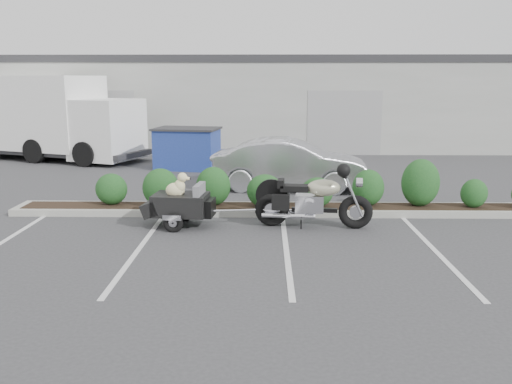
{
  "coord_description": "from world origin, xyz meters",
  "views": [
    {
      "loc": [
        0.82,
        -10.07,
        3.06
      ],
      "look_at": [
        0.62,
        0.94,
        0.75
      ],
      "focal_mm": 38.0,
      "sensor_mm": 36.0,
      "label": 1
    }
  ],
  "objects_px": {
    "dumpster": "(187,148)",
    "sedan": "(290,164)",
    "pet_trailer": "(180,204)",
    "delivery_truck": "(57,120)",
    "motorcycle": "(313,201)"
  },
  "relations": [
    {
      "from": "pet_trailer",
      "to": "sedan",
      "type": "height_order",
      "value": "sedan"
    },
    {
      "from": "sedan",
      "to": "delivery_truck",
      "type": "height_order",
      "value": "delivery_truck"
    },
    {
      "from": "motorcycle",
      "to": "delivery_truck",
      "type": "height_order",
      "value": "delivery_truck"
    },
    {
      "from": "sedan",
      "to": "dumpster",
      "type": "height_order",
      "value": "sedan"
    },
    {
      "from": "pet_trailer",
      "to": "sedan",
      "type": "xyz_separation_m",
      "value": [
        2.48,
        3.96,
        0.22
      ]
    },
    {
      "from": "sedan",
      "to": "pet_trailer",
      "type": "bearing_deg",
      "value": 154.22
    },
    {
      "from": "motorcycle",
      "to": "dumpster",
      "type": "distance_m",
      "value": 8.38
    },
    {
      "from": "delivery_truck",
      "to": "motorcycle",
      "type": "bearing_deg",
      "value": -26.27
    },
    {
      "from": "motorcycle",
      "to": "pet_trailer",
      "type": "relative_size",
      "value": 1.24
    },
    {
      "from": "sedan",
      "to": "dumpster",
      "type": "relative_size",
      "value": 1.82
    },
    {
      "from": "motorcycle",
      "to": "sedan",
      "type": "xyz_separation_m",
      "value": [
        -0.3,
        3.99,
        0.15
      ]
    },
    {
      "from": "dumpster",
      "to": "pet_trailer",
      "type": "bearing_deg",
      "value": -73.61
    },
    {
      "from": "pet_trailer",
      "to": "delivery_truck",
      "type": "xyz_separation_m",
      "value": [
        -6.2,
        9.63,
        1.03
      ]
    },
    {
      "from": "dumpster",
      "to": "sedan",
      "type": "bearing_deg",
      "value": -36.68
    },
    {
      "from": "motorcycle",
      "to": "dumpster",
      "type": "xyz_separation_m",
      "value": [
        -3.69,
        7.52,
        0.15
      ]
    }
  ]
}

